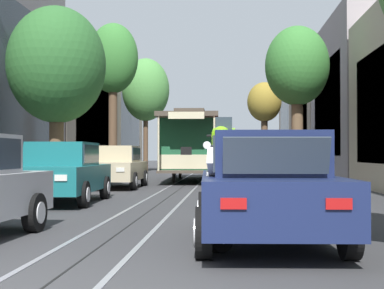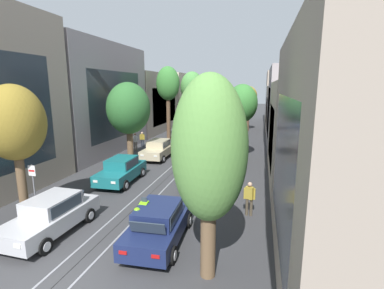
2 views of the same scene
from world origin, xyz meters
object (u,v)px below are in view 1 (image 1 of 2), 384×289
object	(u,v)px
parked_car_beige_mid_left	(116,167)
cable_car_trolley	(192,146)
street_tree_kerb_left_fourth	(146,90)
street_tree_kerb_right_mid	(264,104)
fire_hydrant	(325,193)
parked_car_white_fourth_right	(242,164)
pedestrian_crossing_far	(63,163)
parked_car_navy_near_right	(265,187)
street_tree_kerb_left_mid	(113,61)
parked_car_blue_fifth_right	(240,162)
motorcycle_with_rider	(222,178)
parked_car_navy_second_right	(257,172)
parked_car_maroon_mid_right	(245,167)
street_tree_kerb_right_second	(297,68)
parked_car_teal_second_left	(62,172)
street_tree_kerb_left_second	(57,66)
pedestrian_on_right_pavement	(52,162)

from	to	relation	value
parked_car_beige_mid_left	cable_car_trolley	size ratio (longest dim) A/B	0.48
cable_car_trolley	street_tree_kerb_left_fourth	bearing A→B (deg)	107.40
street_tree_kerb_right_mid	fire_hydrant	distance (m)	26.20
parked_car_white_fourth_right	pedestrian_crossing_far	bearing A→B (deg)	-159.76
parked_car_navy_near_right	street_tree_kerb_left_mid	xyz separation A→B (m)	(-6.71, 21.52, 5.45)
parked_car_blue_fifth_right	motorcycle_with_rider	bearing A→B (deg)	-91.72
street_tree_kerb_right_mid	fire_hydrant	xyz separation A→B (m)	(-0.35, -25.85, -4.25)
parked_car_beige_mid_left	parked_car_navy_second_right	size ratio (longest dim) A/B	1.00
cable_car_trolley	pedestrian_crossing_far	xyz separation A→B (m)	(-5.69, -2.12, -0.79)
parked_car_navy_second_right	parked_car_maroon_mid_right	bearing A→B (deg)	91.31
parked_car_white_fourth_right	cable_car_trolley	xyz separation A→B (m)	(-2.45, -0.88, 0.86)
parked_car_navy_near_right	street_tree_kerb_right_second	bearing A→B (deg)	81.17
parked_car_teal_second_left	parked_car_navy_near_right	xyz separation A→B (m)	(4.86, -6.22, 0.00)
street_tree_kerb_left_second	parked_car_teal_second_left	bearing A→B (deg)	-70.94
street_tree_kerb_left_second	pedestrian_crossing_far	distance (m)	6.91
parked_car_white_fourth_right	fire_hydrant	bearing A→B (deg)	-84.80
parked_car_white_fourth_right	fire_hydrant	xyz separation A→B (m)	(1.41, -15.54, -0.38)
parked_car_beige_mid_left	motorcycle_with_rider	bearing A→B (deg)	-72.53
parked_car_navy_second_right	fire_hydrant	bearing A→B (deg)	-64.01
street_tree_kerb_left_fourth	street_tree_kerb_left_mid	bearing A→B (deg)	-90.66
parked_car_beige_mid_left	pedestrian_crossing_far	world-z (taller)	parked_car_beige_mid_left
parked_car_white_fourth_right	motorcycle_with_rider	size ratio (longest dim) A/B	2.36
parked_car_maroon_mid_right	pedestrian_on_right_pavement	distance (m)	8.29
street_tree_kerb_right_second	parked_car_beige_mid_left	bearing A→B (deg)	-169.84
parked_car_navy_second_right	pedestrian_crossing_far	world-z (taller)	parked_car_navy_second_right
parked_car_white_fourth_right	fire_hydrant	world-z (taller)	parked_car_white_fourth_right
parked_car_maroon_mid_right	parked_car_navy_near_right	bearing A→B (deg)	-90.40
parked_car_maroon_mid_right	pedestrian_crossing_far	world-z (taller)	parked_car_maroon_mid_right
parked_car_blue_fifth_right	parked_car_navy_near_right	bearing A→B (deg)	-90.42
street_tree_kerb_left_second	street_tree_kerb_right_second	size ratio (longest dim) A/B	1.02
parked_car_white_fourth_right	street_tree_kerb_left_mid	bearing A→B (deg)	165.65
street_tree_kerb_left_fourth	street_tree_kerb_right_mid	xyz separation A→B (m)	(8.51, -2.50, -1.29)
street_tree_kerb_left_second	motorcycle_with_rider	bearing A→B (deg)	-62.70
parked_car_beige_mid_left	parked_car_maroon_mid_right	xyz separation A→B (m)	(4.83, 0.44, 0.00)
street_tree_kerb_left_second	street_tree_kerb_right_second	distance (m)	9.15
street_tree_kerb_right_second	street_tree_kerb_left_second	bearing A→B (deg)	-161.29
street_tree_kerb_left_fourth	street_tree_kerb_left_second	bearing A→B (deg)	-89.77
street_tree_kerb_right_second	parked_car_white_fourth_right	bearing A→B (deg)	108.89
parked_car_blue_fifth_right	pedestrian_crossing_far	size ratio (longest dim) A/B	2.85
street_tree_kerb_right_second	cable_car_trolley	world-z (taller)	street_tree_kerb_right_second
parked_car_teal_second_left	street_tree_kerb_right_mid	world-z (taller)	street_tree_kerb_right_mid
street_tree_kerb_left_mid	motorcycle_with_rider	world-z (taller)	street_tree_kerb_left_mid
cable_car_trolley	parked_car_maroon_mid_right	bearing A→B (deg)	-67.52
parked_car_navy_second_right	parked_car_blue_fifth_right	world-z (taller)	same
street_tree_kerb_right_second	cable_car_trolley	bearing A→B (deg)	131.85
parked_car_blue_fifth_right	pedestrian_on_right_pavement	distance (m)	14.18
parked_car_beige_mid_left	pedestrian_on_right_pavement	bearing A→B (deg)	143.25
parked_car_white_fourth_right	street_tree_kerb_left_second	distance (m)	11.58
parked_car_blue_fifth_right	cable_car_trolley	bearing A→B (deg)	-107.72
parked_car_navy_second_right	pedestrian_crossing_far	distance (m)	12.79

